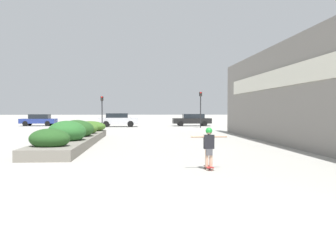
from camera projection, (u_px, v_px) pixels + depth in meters
ground_plane at (206, 239)px, 5.48m from camera, size 300.00×300.00×0.00m
building_wall_right at (323, 89)px, 16.01m from camera, size 0.67×32.52×5.55m
planter_box at (77, 134)px, 20.92m from camera, size 2.22×14.45×1.39m
skateboard at (209, 167)px, 11.91m from camera, size 0.27×0.59×0.10m
skateboarder at (209, 143)px, 11.87m from camera, size 1.17×0.21×1.25m
car_leftmost at (118, 120)px, 42.58m from camera, size 4.38×2.03×1.54m
car_center_left at (39, 120)px, 45.07m from camera, size 4.16×1.99×1.40m
car_center_right at (251, 119)px, 47.97m from camera, size 4.00×2.02×1.41m
car_rightmost at (192, 120)px, 44.85m from camera, size 4.56×1.84×1.44m
traffic_light_left at (102, 106)px, 38.68m from camera, size 0.28×0.30×3.32m
traffic_light_right at (201, 104)px, 39.92m from camera, size 0.28×0.30×3.84m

